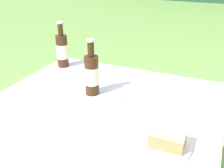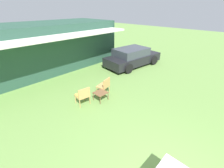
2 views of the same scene
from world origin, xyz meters
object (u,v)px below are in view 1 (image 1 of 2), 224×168
cake_on_plate (164,140)px  cola_bottle_near (92,74)px  patio_table (102,118)px  cola_bottle_far (62,50)px

cake_on_plate → cola_bottle_near: cola_bottle_near is taller
patio_table → cola_bottle_far: 0.50m
patio_table → cola_bottle_near: (-0.08, 0.07, 0.15)m
cola_bottle_far → patio_table: bearing=-38.1°
cola_bottle_near → cola_bottle_far: bearing=143.1°
cola_bottle_far → cola_bottle_near: bearing=-36.9°
patio_table → cola_bottle_far: (-0.38, 0.30, 0.15)m
cake_on_plate → cola_bottle_near: (-0.37, 0.23, 0.07)m
cola_bottle_near → patio_table: bearing=-41.9°
cake_on_plate → patio_table: bearing=151.8°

